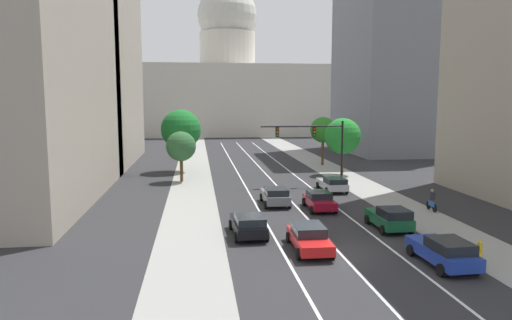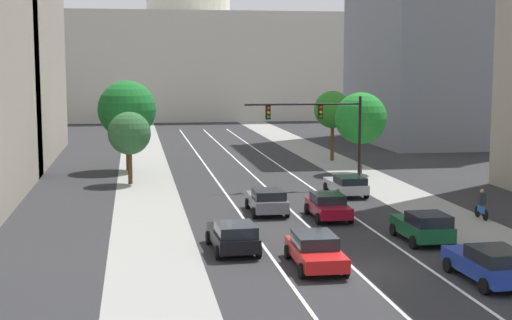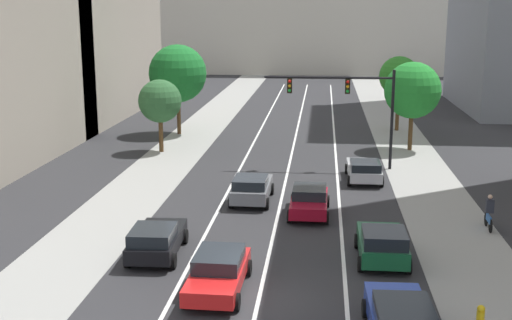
# 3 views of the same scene
# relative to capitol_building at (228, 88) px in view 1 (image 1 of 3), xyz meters

# --- Properties ---
(ground_plane) EXTENTS (400.00, 400.00, 0.00)m
(ground_plane) POSITION_rel_capitol_building_xyz_m (0.00, -55.34, -11.53)
(ground_plane) COLOR #2B2B2D
(sidewalk_left) EXTENTS (4.22, 130.00, 0.01)m
(sidewalk_left) POSITION_rel_capitol_building_xyz_m (-8.44, -60.34, -11.53)
(sidewalk_left) COLOR gray
(sidewalk_left) RESTS_ON ground
(sidewalk_right) EXTENTS (4.22, 130.00, 0.01)m
(sidewalk_right) POSITION_rel_capitol_building_xyz_m (8.44, -60.34, -11.53)
(sidewalk_right) COLOR gray
(sidewalk_right) RESTS_ON ground
(lane_stripe_left) EXTENTS (0.16, 90.00, 0.01)m
(lane_stripe_left) POSITION_rel_capitol_building_xyz_m (-3.17, -70.34, -11.52)
(lane_stripe_left) COLOR white
(lane_stripe_left) RESTS_ON ground
(lane_stripe_center) EXTENTS (0.16, 90.00, 0.01)m
(lane_stripe_center) POSITION_rel_capitol_building_xyz_m (0.00, -70.34, -11.52)
(lane_stripe_center) COLOR white
(lane_stripe_center) RESTS_ON ground
(lane_stripe_right) EXTENTS (0.16, 90.00, 0.01)m
(lane_stripe_right) POSITION_rel_capitol_building_xyz_m (3.17, -70.34, -11.52)
(lane_stripe_right) COLOR white
(lane_stripe_right) RESTS_ON ground
(office_tower_far_right) EXTENTS (17.04, 20.75, 35.06)m
(office_tower_far_right) POSITION_rel_capitol_building_xyz_m (24.73, -45.66, 6.03)
(office_tower_far_right) COLOR gray
(office_tower_far_right) RESTS_ON ground
(capitol_building) EXTENTS (52.24, 25.59, 37.54)m
(capitol_building) POSITION_rel_capitol_building_xyz_m (0.00, 0.00, 0.00)
(capitol_building) COLOR beige
(capitol_building) RESTS_ON ground
(car_black) EXTENTS (2.24, 4.49, 1.47)m
(car_black) POSITION_rel_capitol_building_xyz_m (-4.74, -91.43, -10.76)
(car_black) COLOR black
(car_black) RESTS_ON ground
(car_crimson) EXTENTS (2.10, 4.30, 1.43)m
(car_crimson) POSITION_rel_capitol_building_xyz_m (1.58, -84.80, -10.78)
(car_crimson) COLOR maroon
(car_crimson) RESTS_ON ground
(car_green) EXTENTS (2.13, 4.05, 1.57)m
(car_green) POSITION_rel_capitol_building_xyz_m (4.75, -91.11, -10.72)
(car_green) COLOR #14512D
(car_green) RESTS_ON ground
(car_gray) EXTENTS (2.16, 4.34, 1.50)m
(car_gray) POSITION_rel_capitol_building_xyz_m (-1.59, -82.81, -10.74)
(car_gray) COLOR slate
(car_gray) RESTS_ON ground
(car_red) EXTENTS (2.15, 4.74, 1.44)m
(car_red) POSITION_rel_capitol_building_xyz_m (-1.58, -94.61, -10.78)
(car_red) COLOR red
(car_red) RESTS_ON ground
(car_silver) EXTENTS (2.18, 4.45, 1.39)m
(car_silver) POSITION_rel_capitol_building_xyz_m (4.75, -77.67, -10.80)
(car_silver) COLOR #B2B5BA
(car_silver) RESTS_ON ground
(car_blue) EXTENTS (2.21, 4.68, 1.53)m
(car_blue) POSITION_rel_capitol_building_xyz_m (4.76, -98.07, -10.74)
(car_blue) COLOR #1E389E
(car_blue) RESTS_ON ground
(traffic_signal_mast) EXTENTS (8.40, 0.39, 6.49)m
(traffic_signal_mast) POSITION_rel_capitol_building_xyz_m (3.95, -74.32, -6.86)
(traffic_signal_mast) COLOR black
(traffic_signal_mast) RESTS_ON ground
(fire_hydrant) EXTENTS (0.26, 0.35, 0.91)m
(fire_hydrant) POSITION_rel_capitol_building_xyz_m (7.44, -97.01, -11.07)
(fire_hydrant) COLOR yellow
(fire_hydrant) RESTS_ON ground
(cyclist) EXTENTS (0.37, 1.70, 1.72)m
(cyclist) POSITION_rel_capitol_building_xyz_m (10.15, -86.36, -10.68)
(cyclist) COLOR black
(cyclist) RESTS_ON ground
(street_tree_near_left) EXTENTS (3.13, 3.13, 5.31)m
(street_tree_near_left) POSITION_rel_capitol_building_xyz_m (-9.57, -70.48, -7.80)
(street_tree_near_left) COLOR #51381E
(street_tree_near_left) RESTS_ON ground
(street_tree_mid_left) EXTENTS (4.75, 4.75, 7.43)m
(street_tree_mid_left) POSITION_rel_capitol_building_xyz_m (-9.77, -63.34, -6.49)
(street_tree_mid_left) COLOR #51381E
(street_tree_mid_left) RESTS_ON ground
(street_tree_near_right) EXTENTS (4.14, 4.14, 6.53)m
(street_tree_near_right) POSITION_rel_capitol_building_xyz_m (8.67, -67.99, -7.09)
(street_tree_near_right) COLOR #51381E
(street_tree_near_right) RESTS_ON ground
(street_tree_far_right) EXTENTS (3.37, 3.37, 6.36)m
(street_tree_far_right) POSITION_rel_capitol_building_xyz_m (8.55, -59.84, -6.89)
(street_tree_far_right) COLOR #51381E
(street_tree_far_right) RESTS_ON ground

